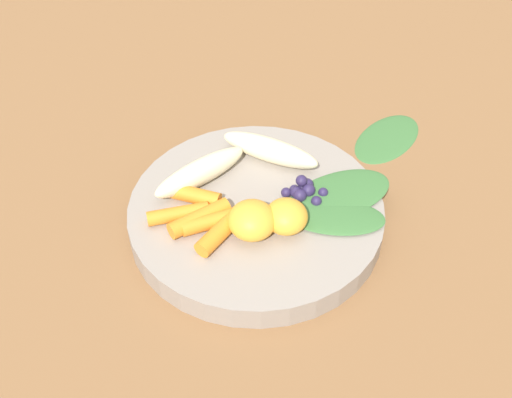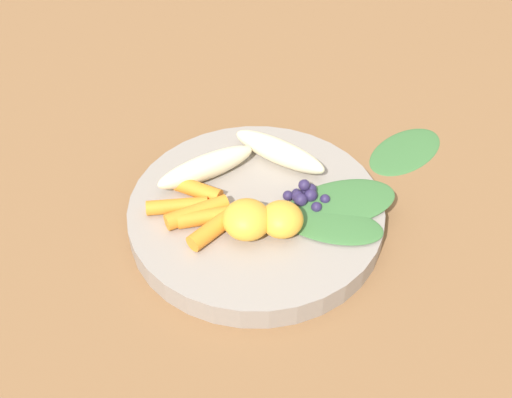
# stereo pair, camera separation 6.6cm
# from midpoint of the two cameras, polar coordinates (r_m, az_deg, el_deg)

# --- Properties ---
(ground_plane) EXTENTS (2.40, 2.40, 0.00)m
(ground_plane) POSITION_cam_midpoint_polar(r_m,az_deg,el_deg) (0.69, 2.75, -2.30)
(ground_plane) COLOR brown
(bowl) EXTENTS (0.26, 0.26, 0.03)m
(bowl) POSITION_cam_midpoint_polar(r_m,az_deg,el_deg) (0.68, 2.79, -1.54)
(bowl) COLOR gray
(bowl) RESTS_ON ground_plane
(banana_peeled_left) EXTENTS (0.12, 0.05, 0.03)m
(banana_peeled_left) POSITION_cam_midpoint_polar(r_m,az_deg,el_deg) (0.69, -1.64, 2.67)
(banana_peeled_left) COLOR beige
(banana_peeled_left) RESTS_ON bowl
(banana_peeled_right) EXTENTS (0.09, 0.10, 0.03)m
(banana_peeled_right) POSITION_cam_midpoint_polar(r_m,az_deg,el_deg) (0.71, 4.70, 4.01)
(banana_peeled_right) COLOR beige
(banana_peeled_right) RESTS_ON bowl
(orange_segment_near) EXTENTS (0.04, 0.04, 0.03)m
(orange_segment_near) POSITION_cam_midpoint_polar(r_m,az_deg,el_deg) (0.63, 5.23, -1.91)
(orange_segment_near) COLOR #F4A833
(orange_segment_near) RESTS_ON bowl
(orange_segment_far) EXTENTS (0.05, 0.05, 0.04)m
(orange_segment_far) POSITION_cam_midpoint_polar(r_m,az_deg,el_deg) (0.63, 2.20, -1.95)
(orange_segment_far) COLOR #F4A833
(orange_segment_far) RESTS_ON bowl
(carrot_front) EXTENTS (0.05, 0.05, 0.02)m
(carrot_front) POSITION_cam_midpoint_polar(r_m,az_deg,el_deg) (0.67, -2.31, 0.66)
(carrot_front) COLOR orange
(carrot_front) RESTS_ON bowl
(carrot_mid_left) EXTENTS (0.06, 0.03, 0.01)m
(carrot_mid_left) POSITION_cam_midpoint_polar(r_m,az_deg,el_deg) (0.66, -4.03, -0.75)
(carrot_mid_left) COLOR orange
(carrot_mid_left) RESTS_ON bowl
(carrot_mid_right) EXTENTS (0.07, 0.03, 0.02)m
(carrot_mid_right) POSITION_cam_midpoint_polar(r_m,az_deg,el_deg) (0.65, -2.33, -1.15)
(carrot_mid_right) COLOR orange
(carrot_mid_right) RESTS_ON bowl
(carrot_rear) EXTENTS (0.06, 0.02, 0.02)m
(carrot_rear) POSITION_cam_midpoint_polar(r_m,az_deg,el_deg) (0.64, -1.44, -1.72)
(carrot_rear) COLOR orange
(carrot_rear) RESTS_ON bowl
(carrot_small) EXTENTS (0.06, 0.05, 0.02)m
(carrot_small) POSITION_cam_midpoint_polar(r_m,az_deg,el_deg) (0.63, -0.62, -2.63)
(carrot_small) COLOR orange
(carrot_small) RESTS_ON bowl
(blueberry_pile) EXTENTS (0.05, 0.04, 0.02)m
(blueberry_pile) POSITION_cam_midpoint_polar(r_m,az_deg,el_deg) (0.67, 7.15, 0.13)
(blueberry_pile) COLOR #2D234C
(blueberry_pile) RESTS_ON bowl
(kale_leaf_left) EXTENTS (0.11, 0.10, 0.00)m
(kale_leaf_left) POSITION_cam_midpoint_polar(r_m,az_deg,el_deg) (0.65, 9.52, -2.35)
(kale_leaf_left) COLOR #3D7038
(kale_leaf_left) RESTS_ON bowl
(kale_leaf_right) EXTENTS (0.12, 0.07, 0.00)m
(kale_leaf_right) POSITION_cam_midpoint_polar(r_m,az_deg,el_deg) (0.68, 10.20, -0.45)
(kale_leaf_right) COLOR #3D7038
(kale_leaf_right) RESTS_ON bowl
(kale_leaf_stray) EXTENTS (0.12, 0.10, 0.01)m
(kale_leaf_stray) POSITION_cam_midpoint_polar(r_m,az_deg,el_deg) (0.80, 15.20, 4.03)
(kale_leaf_stray) COLOR #3D7038
(kale_leaf_stray) RESTS_ON ground_plane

